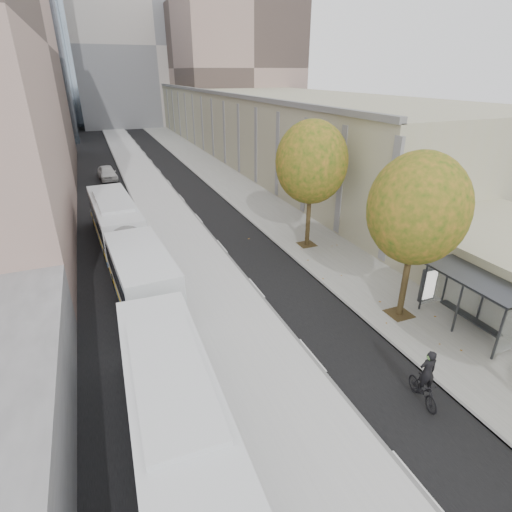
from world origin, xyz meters
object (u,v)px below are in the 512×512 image
cyclist (425,383)px  distant_car (107,173)px  bus_shelter (479,286)px  bus_far (125,239)px

cyclist → distant_car: (-8.04, 37.37, -0.08)m
cyclist → bus_shelter: bearing=37.5°
bus_shelter → bus_far: (-13.33, 12.78, -0.65)m
bus_shelter → bus_far: bearing=136.2°
distant_car → bus_far: bearing=-94.9°
bus_shelter → distant_car: bearing=110.6°
bus_far → cyclist: 17.47m
bus_far → distant_car: size_ratio=4.05×
bus_far → cyclist: size_ratio=7.92×
bus_far → distant_car: 22.01m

